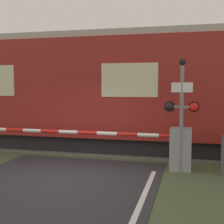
# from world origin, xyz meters

# --- Properties ---
(ground_plane) EXTENTS (80.00, 80.00, 0.00)m
(ground_plane) POSITION_xyz_m (0.00, 0.00, 0.00)
(ground_plane) COLOR #475638
(track_bed) EXTENTS (36.00, 3.20, 0.13)m
(track_bed) POSITION_xyz_m (0.00, 4.01, 0.02)
(track_bed) COLOR #666056
(track_bed) RESTS_ON ground_plane
(train) EXTENTS (18.81, 2.99, 4.31)m
(train) POSITION_xyz_m (1.18, 4.01, 2.20)
(train) COLOR black
(train) RESTS_ON ground_plane
(crossing_barrier) EXTENTS (6.59, 0.44, 1.22)m
(crossing_barrier) POSITION_xyz_m (2.31, 1.38, 0.69)
(crossing_barrier) COLOR gray
(crossing_barrier) RESTS_ON ground_plane
(signal_post) EXTENTS (0.96, 0.26, 3.15)m
(signal_post) POSITION_xyz_m (2.91, 1.18, 1.79)
(signal_post) COLOR gray
(signal_post) RESTS_ON ground_plane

